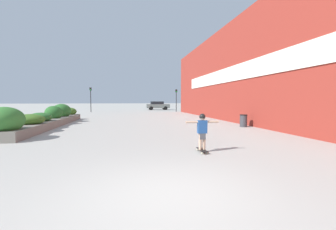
% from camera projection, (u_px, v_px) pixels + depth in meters
% --- Properties ---
extents(ground_plane, '(300.00, 300.00, 0.00)m').
position_uv_depth(ground_plane, '(168.00, 196.00, 4.05)').
color(ground_plane, '#A3A099').
extents(building_wall_right, '(0.67, 34.97, 8.14)m').
position_uv_depth(building_wall_right, '(235.00, 72.00, 17.98)').
color(building_wall_right, maroon).
rests_on(building_wall_right, ground_plane).
extents(planter_box, '(1.65, 12.77, 1.48)m').
position_uv_depth(planter_box, '(46.00, 119.00, 14.81)').
color(planter_box, slate).
rests_on(planter_box, ground_plane).
extents(skateboard, '(0.23, 0.78, 0.09)m').
position_uv_depth(skateboard, '(202.00, 150.00, 7.56)').
color(skateboard, black).
rests_on(skateboard, ground_plane).
extents(skateboarder, '(1.13, 0.21, 1.21)m').
position_uv_depth(skateboarder, '(202.00, 128.00, 7.51)').
color(skateboarder, tan).
rests_on(skateboarder, skateboard).
extents(trash_bin, '(0.49, 0.49, 0.82)m').
position_uv_depth(trash_bin, '(243.00, 121.00, 14.85)').
color(trash_bin, '#38383D').
rests_on(trash_bin, ground_plane).
extents(car_leftmost, '(4.54, 1.93, 1.51)m').
position_uv_depth(car_leftmost, '(221.00, 106.00, 41.12)').
color(car_leftmost, maroon).
rests_on(car_leftmost, ground_plane).
extents(car_center_left, '(4.38, 2.04, 1.60)m').
position_uv_depth(car_center_left, '(158.00, 105.00, 42.83)').
color(car_center_left, slate).
rests_on(car_center_left, ground_plane).
extents(traffic_light_left, '(0.28, 0.30, 3.75)m').
position_uv_depth(traffic_light_left, '(91.00, 95.00, 34.02)').
color(traffic_light_left, black).
rests_on(traffic_light_left, ground_plane).
extents(traffic_light_right, '(0.28, 0.30, 3.54)m').
position_uv_depth(traffic_light_right, '(176.00, 96.00, 35.68)').
color(traffic_light_right, black).
rests_on(traffic_light_right, ground_plane).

